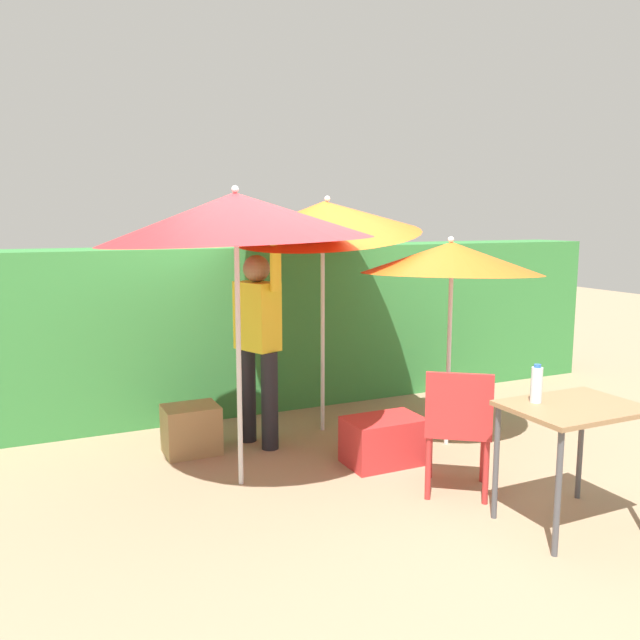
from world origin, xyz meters
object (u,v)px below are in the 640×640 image
at_px(person_vendor, 258,336).
at_px(bottle_water, 537,384).
at_px(umbrella_orange, 236,217).
at_px(crate_cardboard, 191,429).
at_px(folding_table, 573,420).
at_px(umbrella_yellow, 325,218).
at_px(cooler_box, 384,441).
at_px(umbrella_rainbow, 451,258).
at_px(chair_plastic, 458,423).

height_order(person_vendor, bottle_water, person_vendor).
bearing_deg(person_vendor, bottle_water, -61.92).
height_order(umbrella_orange, bottle_water, umbrella_orange).
bearing_deg(crate_cardboard, folding_table, -50.71).
xyz_separation_m(umbrella_yellow, person_vendor, (-0.66, -0.11, -0.96)).
xyz_separation_m(folding_table, bottle_water, (-0.17, 0.14, 0.21)).
bearing_deg(umbrella_yellow, cooler_box, -85.37).
relative_size(umbrella_yellow, person_vendor, 1.17).
relative_size(person_vendor, bottle_water, 7.83).
xyz_separation_m(crate_cardboard, bottle_water, (1.65, -2.09, 0.69)).
bearing_deg(umbrella_yellow, umbrella_rainbow, -44.21).
bearing_deg(bottle_water, chair_plastic, 110.14).
height_order(person_vendor, folding_table, person_vendor).
bearing_deg(bottle_water, umbrella_rainbow, 75.71).
height_order(umbrella_orange, umbrella_yellow, umbrella_yellow).
relative_size(umbrella_rainbow, person_vendor, 0.93).
xyz_separation_m(umbrella_yellow, chair_plastic, (0.23, -1.63, -1.38)).
bearing_deg(cooler_box, umbrella_yellow, 94.63).
height_order(umbrella_rainbow, chair_plastic, umbrella_rainbow).
relative_size(person_vendor, chair_plastic, 2.11).
relative_size(umbrella_yellow, folding_table, 2.76).
bearing_deg(umbrella_rainbow, person_vendor, 155.75).
bearing_deg(umbrella_yellow, chair_plastic, -81.83).
relative_size(chair_plastic, crate_cardboard, 2.04).
bearing_deg(folding_table, umbrella_rainbow, 83.23).
height_order(crate_cardboard, bottle_water, bottle_water).
relative_size(umbrella_rainbow, umbrella_yellow, 0.79).
height_order(person_vendor, cooler_box, person_vendor).
relative_size(umbrella_yellow, crate_cardboard, 5.06).
distance_m(umbrella_rainbow, crate_cardboard, 2.53).
distance_m(chair_plastic, bottle_water, 0.66).
bearing_deg(person_vendor, umbrella_orange, -118.80).
distance_m(umbrella_orange, folding_table, 2.52).
bearing_deg(bottle_water, folding_table, -39.84).
bearing_deg(cooler_box, umbrella_orange, 175.78).
bearing_deg(umbrella_rainbow, folding_table, -96.77).
bearing_deg(umbrella_orange, folding_table, -41.37).
xyz_separation_m(cooler_box, bottle_water, (0.35, -1.23, 0.70)).
bearing_deg(crate_cardboard, umbrella_yellow, 2.75).
xyz_separation_m(umbrella_rainbow, person_vendor, (-1.44, 0.65, -0.64)).
bearing_deg(chair_plastic, bottle_water, -69.86).
distance_m(person_vendor, cooler_box, 1.33).
xyz_separation_m(umbrella_orange, crate_cardboard, (-0.17, 0.77, -1.70)).
bearing_deg(person_vendor, umbrella_rainbow, -24.25).
relative_size(cooler_box, folding_table, 0.75).
bearing_deg(cooler_box, person_vendor, 132.48).
relative_size(cooler_box, crate_cardboard, 1.37).
xyz_separation_m(umbrella_rainbow, umbrella_orange, (-1.84, -0.07, 0.33)).
bearing_deg(umbrella_rainbow, umbrella_orange, -177.71).
distance_m(cooler_box, bottle_water, 1.46).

